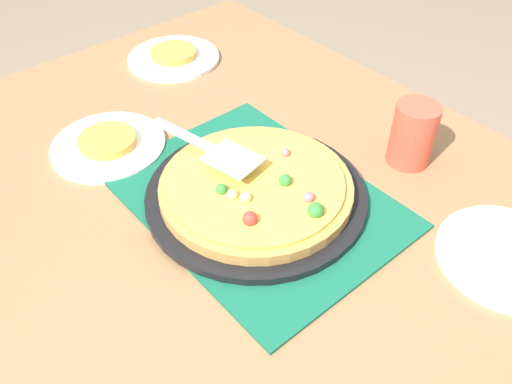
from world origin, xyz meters
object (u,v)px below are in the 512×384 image
object	(u,v)px
pizza_pan	(256,195)
plate_side	(508,257)
plate_near_left	(108,146)
pizza	(256,187)
served_slice_left	(107,140)
served_slice_right	(173,53)
cup_near	(413,134)
pizza_server	(211,149)
plate_far_right	(174,58)

from	to	relation	value
pizza_pan	plate_side	xyz separation A→B (m)	(-0.36, -0.21, -0.01)
plate_side	plate_near_left	bearing A→B (deg)	26.86
pizza	served_slice_left	size ratio (longest dim) A/B	3.00
served_slice_left	served_slice_right	xyz separation A→B (m)	(0.21, -0.29, 0.00)
served_slice_right	cup_near	bearing A→B (deg)	-169.04
pizza_server	pizza	bearing A→B (deg)	-168.51
plate_far_right	served_slice_right	distance (m)	0.01
pizza_pan	plate_far_right	world-z (taller)	pizza_pan
plate_side	served_slice_left	size ratio (longest dim) A/B	2.00
served_slice_left	served_slice_right	bearing A→B (deg)	-54.56
pizza_pan	plate_far_right	bearing A→B (deg)	-18.70
plate_near_left	served_slice_right	size ratio (longest dim) A/B	2.00
plate_near_left	served_slice_left	world-z (taller)	served_slice_left
pizza_pan	plate_side	bearing A→B (deg)	-149.26
plate_near_left	plate_side	xyz separation A→B (m)	(-0.66, -0.33, 0.00)
plate_far_right	cup_near	distance (m)	0.62
pizza	served_slice_left	distance (m)	0.32
pizza_pan	served_slice_right	world-z (taller)	served_slice_right
plate_far_right	cup_near	bearing A→B (deg)	-169.04
plate_near_left	cup_near	distance (m)	0.58
pizza_server	plate_near_left	bearing A→B (deg)	26.22
cup_near	plate_far_right	bearing A→B (deg)	10.96
pizza	served_slice_left	bearing A→B (deg)	21.78
plate_far_right	cup_near	world-z (taller)	cup_near
plate_near_left	pizza_pan	bearing A→B (deg)	-158.11
plate_far_right	pizza	bearing A→B (deg)	161.31
served_slice_right	cup_near	xyz separation A→B (m)	(-0.61, -0.12, 0.04)
pizza	cup_near	distance (m)	0.31
pizza_pan	pizza_server	size ratio (longest dim) A/B	1.62
plate_far_right	plate_side	distance (m)	0.86
plate_far_right	cup_near	xyz separation A→B (m)	(-0.61, -0.12, 0.06)
pizza	plate_far_right	world-z (taller)	pizza
served_slice_left	plate_far_right	bearing A→B (deg)	-54.56
served_slice_left	cup_near	size ratio (longest dim) A/B	0.92
pizza	plate_side	bearing A→B (deg)	-149.15
pizza_pan	pizza_server	xyz separation A→B (m)	(0.10, 0.02, 0.05)
plate_side	pizza_server	xyz separation A→B (m)	(0.45, 0.23, 0.06)
pizza	plate_near_left	world-z (taller)	pizza
pizza_pan	served_slice_right	bearing A→B (deg)	-18.70
plate_near_left	cup_near	world-z (taller)	cup_near
pizza_server	cup_near	bearing A→B (deg)	-122.33
pizza_pan	plate_far_right	size ratio (longest dim) A/B	1.73
plate_side	pizza_server	distance (m)	0.51
pizza_pan	plate_near_left	world-z (taller)	pizza_pan
plate_near_left	pizza_server	distance (m)	0.24
plate_far_right	served_slice_left	bearing A→B (deg)	125.44
plate_far_right	plate_side	size ratio (longest dim) A/B	1.00
plate_side	pizza_server	size ratio (longest dim) A/B	0.94
pizza_pan	plate_side	size ratio (longest dim) A/B	1.73
plate_far_right	pizza_server	bearing A→B (deg)	155.04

